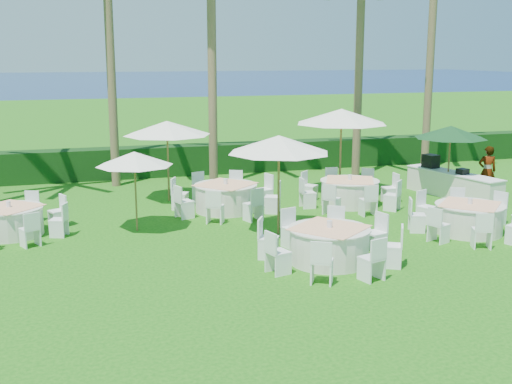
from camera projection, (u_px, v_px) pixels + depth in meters
ground at (270, 264)px, 15.04m from camera, size 120.00×120.00×0.00m
hedge at (179, 160)px, 26.14m from camera, size 34.00×1.00×1.20m
ocean at (87, 83)px, 110.49m from camera, size 260.00×260.00×0.00m
banquet_table_b at (329, 244)px, 15.11m from camera, size 3.37×3.37×1.02m
banquet_table_c at (469, 218)px, 17.61m from camera, size 3.17×3.17×0.98m
banquet_table_d at (10, 220)px, 17.37m from camera, size 3.08×3.08×0.95m
banquet_table_e at (226, 197)px, 20.08m from camera, size 3.39×3.39×1.03m
banquet_table_f at (350, 192)px, 20.88m from camera, size 3.34×3.34×1.01m
umbrella_a at (134, 159)px, 17.49m from camera, size 2.12×2.12×2.23m
umbrella_b at (279, 144)px, 17.04m from camera, size 2.79×2.79×2.72m
umbrella_c at (167, 128)px, 21.06m from camera, size 2.89×2.89×2.69m
umbrella_d at (342, 116)px, 22.17m from camera, size 3.23×3.23×2.99m
umbrella_green at (451, 132)px, 21.75m from camera, size 2.46×2.46×2.46m
buffet_table at (452, 184)px, 22.04m from camera, size 1.63×3.84×1.34m
staff_person at (487, 171)px, 22.19m from camera, size 0.73×0.58×1.74m
palm_b at (110, 47)px, 22.99m from camera, size 4.16×4.40×9.25m
palm_c at (212, 26)px, 22.72m from camera, size 4.28×4.35×10.66m
palm_d at (359, 64)px, 24.86m from camera, size 4.30×4.34×8.00m
palm_e at (431, 38)px, 25.82m from camera, size 4.40×4.15×9.98m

